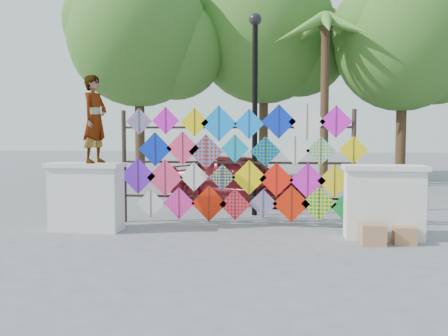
{
  "coord_description": "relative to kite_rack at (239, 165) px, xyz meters",
  "views": [
    {
      "loc": [
        1.1,
        -9.07,
        1.83
      ],
      "look_at": [
        -0.2,
        0.6,
        1.15
      ],
      "focal_mm": 40.0,
      "sensor_mm": 36.0,
      "label": 1
    }
  ],
  "objects": [
    {
      "name": "lamppost",
      "position": [
        0.21,
        1.27,
        1.49
      ],
      "size": [
        0.28,
        0.28,
        4.46
      ],
      "color": "black",
      "rests_on": "ground"
    },
    {
      "name": "tree_west",
      "position": [
        -4.49,
        8.3,
        4.18
      ],
      "size": [
        5.85,
        5.2,
        8.01
      ],
      "color": "#492D1F",
      "rests_on": "ground"
    },
    {
      "name": "vendor_woman",
      "position": [
        -2.6,
        -0.93,
        0.89
      ],
      "size": [
        0.52,
        0.67,
        1.63
      ],
      "primitive_type": "imported",
      "rotation": [
        0.0,
        0.0,
        1.33
      ],
      "color": "#99999E",
      "rests_on": "parapet_left"
    },
    {
      "name": "kite_rack",
      "position": [
        0.0,
        0.0,
        0.0
      ],
      "size": [
        4.91,
        0.24,
        2.41
      ],
      "color": "#2F211A",
      "rests_on": "ground"
    },
    {
      "name": "tree_mid",
      "position": [
        0.02,
        10.3,
        4.57
      ],
      "size": [
        6.3,
        5.6,
        8.61
      ],
      "color": "#492D1F",
      "rests_on": "ground"
    },
    {
      "name": "cardboard_box_far",
      "position": [
        2.88,
        -1.33,
        -1.05
      ],
      "size": [
        0.35,
        0.32,
        0.3
      ],
      "primitive_type": "cube",
      "color": "#A87251",
      "rests_on": "ground"
    },
    {
      "name": "tree_east",
      "position": [
        5.0,
        8.8,
        3.79
      ],
      "size": [
        5.4,
        4.8,
        7.42
      ],
      "color": "#492D1F",
      "rests_on": "ground"
    },
    {
      "name": "parapet_left",
      "position": [
        -2.79,
        -0.93,
        -0.55
      ],
      "size": [
        1.4,
        0.65,
        1.28
      ],
      "color": "silver",
      "rests_on": "ground"
    },
    {
      "name": "palm_tree",
      "position": [
        2.11,
        7.27,
        3.75
      ],
      "size": [
        3.62,
        3.62,
        5.83
      ],
      "color": "#492D1F",
      "rests_on": "ground"
    },
    {
      "name": "cardboard_box_near",
      "position": [
        2.36,
        -1.45,
        -1.03
      ],
      "size": [
        0.38,
        0.34,
        0.34
      ],
      "primitive_type": "cube",
      "color": "#A87251",
      "rests_on": "ground"
    },
    {
      "name": "parapet_right",
      "position": [
        2.61,
        -0.93,
        -0.55
      ],
      "size": [
        1.4,
        0.65,
        1.28
      ],
      "color": "silver",
      "rests_on": "ground"
    },
    {
      "name": "ground",
      "position": [
        -0.09,
        -0.73,
        -1.2
      ],
      "size": [
        80.0,
        80.0,
        0.0
      ],
      "primitive_type": "plane",
      "color": "gray",
      "rests_on": "ground"
    },
    {
      "name": "sedan",
      "position": [
        -0.36,
        3.36,
        -0.55
      ],
      "size": [
        4.14,
        2.94,
        1.31
      ],
      "primitive_type": "imported",
      "rotation": [
        0.0,
        0.0,
        1.16
      ],
      "color": "#540E15",
      "rests_on": "ground"
    }
  ]
}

